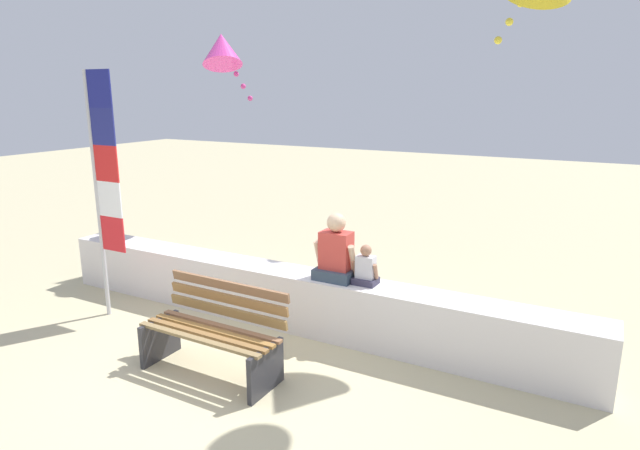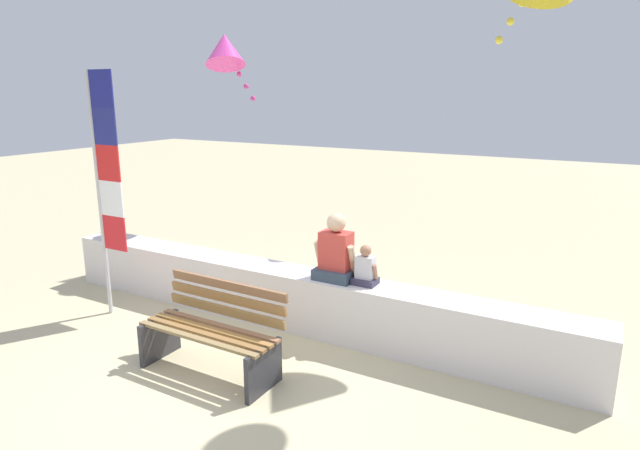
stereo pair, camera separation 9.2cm
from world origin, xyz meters
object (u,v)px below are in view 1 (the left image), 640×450
park_bench (214,333)px  flag_banner (103,177)px  person_adult (336,254)px  kite_magenta (222,49)px  person_child (366,269)px

park_bench → flag_banner: (-1.97, 0.48, 1.35)m
flag_banner → person_adult: bearing=17.3°
person_adult → park_bench: bearing=-117.7°
kite_magenta → flag_banner: bearing=-88.0°
park_bench → person_child: person_child is taller
flag_banner → kite_magenta: 2.91m
kite_magenta → person_adult: bearing=-30.4°
person_child → flag_banner: flag_banner is taller
person_adult → flag_banner: bearing=-162.7°
flag_banner → kite_magenta: size_ratio=2.72×
park_bench → person_adult: bearing=62.3°
park_bench → person_child: (1.05, 1.31, 0.45)m
park_bench → person_adult: person_adult is taller
park_bench → person_adult: (0.69, 1.31, 0.57)m
person_adult → flag_banner: size_ratio=0.25×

